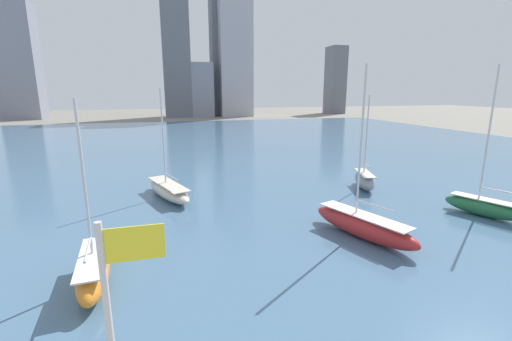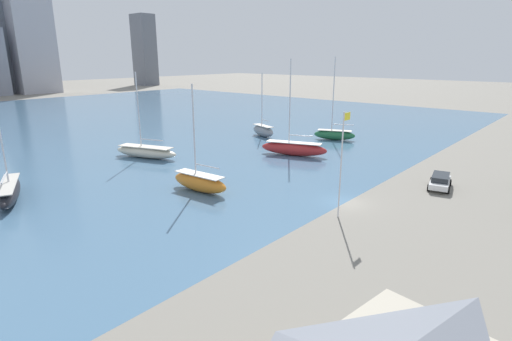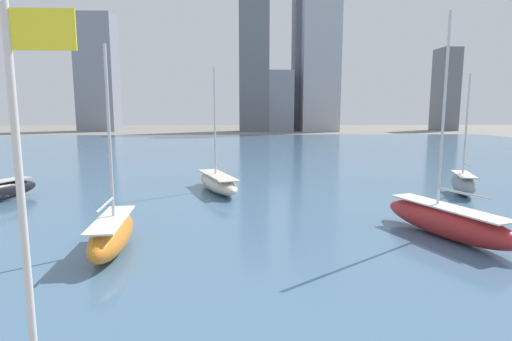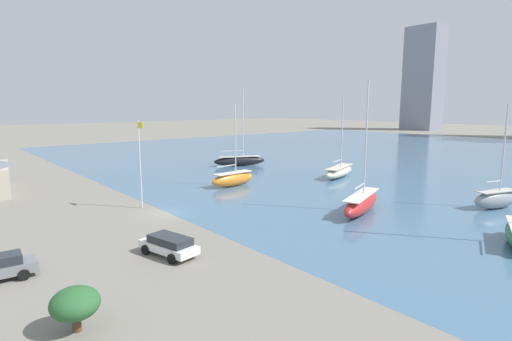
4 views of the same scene
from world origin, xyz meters
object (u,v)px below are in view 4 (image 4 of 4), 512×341
flag_pole (140,161)px  parked_wagon_white (169,245)px  sailboat_red (361,203)px  sailboat_black (240,160)px  sailboat_gray (496,199)px  sailboat_orange (233,179)px  sailboat_cream (339,171)px

flag_pole → parked_wagon_white: (15.45, -4.63, -4.64)m
sailboat_red → parked_wagon_white: bearing=-115.3°
sailboat_black → sailboat_gray: sailboat_black is taller
sailboat_red → sailboat_orange: size_ratio=1.21×
sailboat_gray → parked_wagon_white: size_ratio=2.20×
sailboat_red → parked_wagon_white: size_ratio=2.69×
flag_pole → sailboat_gray: 41.25m
parked_wagon_white → sailboat_cream: bearing=7.3°
sailboat_orange → flag_pole: bearing=-81.7°
sailboat_gray → sailboat_cream: bearing=-167.9°
flag_pole → sailboat_red: bearing=45.6°
sailboat_cream → sailboat_red: (15.99, -16.17, 0.18)m
sailboat_black → sailboat_cream: size_ratio=1.18×
sailboat_red → sailboat_orange: (-21.19, -2.03, -0.02)m
sailboat_red → sailboat_cream: bearing=114.6°
sailboat_black → sailboat_red: 38.21m
sailboat_black → sailboat_cream: 21.23m
parked_wagon_white → flag_pole: bearing=60.8°
sailboat_gray → sailboat_orange: sailboat_orange is taller
parked_wagon_white → sailboat_gray: bearing=-29.3°
sailboat_cream → sailboat_gray: bearing=-25.3°
flag_pole → sailboat_black: bearing=123.5°
sailboat_black → parked_wagon_white: 48.13m
sailboat_black → sailboat_orange: 20.18m
sailboat_cream → sailboat_orange: bearing=-125.3°
flag_pole → parked_wagon_white: flag_pole is taller
parked_wagon_white → sailboat_black: bearing=33.3°
sailboat_red → sailboat_orange: sailboat_red is taller
flag_pole → sailboat_gray: size_ratio=0.85×
sailboat_cream → parked_wagon_white: bearing=-89.5°
sailboat_orange → parked_wagon_white: bearing=-51.8°
sailboat_cream → sailboat_orange: size_ratio=1.06×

